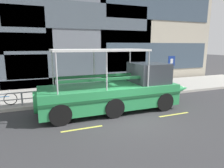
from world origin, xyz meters
name	(u,v)px	position (x,y,z in m)	size (l,w,h in m)	color
ground_plane	(128,118)	(0.00, 0.00, 0.00)	(120.00, 120.00, 0.00)	#333335
sidewalk	(96,91)	(0.00, 5.60, 0.09)	(32.00, 4.80, 0.18)	#A8A59E
curb_edge	(107,100)	(0.00, 3.11, 0.09)	(32.00, 0.18, 0.18)	#B2ADA3
lane_centreline	(132,121)	(0.00, -0.48, 0.00)	(25.80, 0.12, 0.01)	#DBD64C
curb_guardrail	(94,90)	(-0.72, 3.45, 0.70)	(11.91, 0.09, 0.77)	gray
parking_sign	(171,67)	(5.51, 3.94, 1.90)	(0.60, 0.12, 2.54)	#4C4F54
leaned_bicycle	(0,99)	(-6.07, 3.76, 0.56)	(1.74, 0.46, 0.96)	black
duck_tour_boat	(119,90)	(0.08, 1.34, 1.08)	(9.15, 2.51, 3.32)	#2D9351
pedestrian_near_bow	(136,78)	(2.72, 4.34, 1.13)	(0.44, 0.25, 1.57)	#47423D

